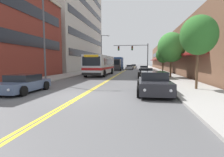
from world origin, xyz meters
name	(u,v)px	position (x,y,z in m)	size (l,w,h in m)	color
ground_plane	(126,70)	(0.00, 37.00, 0.00)	(240.00, 240.00, 0.00)	#565659
sidewalk_left	(99,69)	(-7.33, 37.00, 0.06)	(3.66, 106.00, 0.12)	#9E9B96
sidewalk_right	(154,70)	(7.33, 37.00, 0.06)	(3.66, 106.00, 0.12)	#9E9B96
centre_line	(126,70)	(0.00, 37.00, 0.00)	(0.34, 106.00, 0.01)	yellow
office_tower_left	(67,17)	(-15.40, 34.59, 13.91)	(12.08, 29.91, 27.83)	#BCB7AD
storefront_row_right	(179,55)	(13.39, 37.00, 3.80)	(9.10, 68.00, 7.61)	brown
city_bus	(101,64)	(-2.54, 16.89, 1.69)	(2.94, 10.99, 2.99)	silver
car_slate_blue_parked_left_near	(22,84)	(-4.33, 0.60, 0.56)	(2.20, 4.24, 1.19)	#475675
car_beige_parked_left_mid	(109,68)	(-4.27, 33.97, 0.65)	(2.07, 4.90, 1.42)	#BCAD89
car_red_parked_left_far	(102,69)	(-4.32, 26.66, 0.62)	(2.03, 4.86, 1.29)	maroon
car_charcoal_parked_right_foreground	(154,83)	(4.34, 1.41, 0.65)	(2.12, 4.71, 1.40)	#232328
car_black_parked_right_mid	(146,73)	(4.31, 13.28, 0.59)	(2.12, 4.23, 1.26)	black
car_navy_parked_right_far	(144,69)	(4.42, 27.59, 0.58)	(2.01, 4.59, 1.27)	#19234C
car_silver_moving_lead	(130,67)	(0.77, 39.78, 0.60)	(2.10, 4.83, 1.28)	#B7B7BC
car_champagne_moving_second	(133,67)	(1.55, 47.82, 0.57)	(2.09, 4.25, 1.23)	beige
car_white_moving_third	(134,66)	(1.51, 55.75, 0.61)	(2.04, 4.34, 1.29)	white
box_truck	(117,63)	(-2.18, 35.35, 1.70)	(2.72, 8.02, 3.31)	#38383D
traffic_signal_mast	(135,51)	(2.58, 27.74, 4.29)	(7.35, 0.38, 5.95)	#47474C
street_lamp_left_near	(46,27)	(-5.04, 5.27, 5.21)	(2.15, 0.28, 8.92)	#47474C
street_lamp_left_far	(103,50)	(-5.05, 30.31, 4.88)	(2.02, 0.28, 8.32)	#47474C
street_tree_right_near	(199,35)	(7.42, 3.06, 3.86)	(2.48, 2.48, 5.11)	brown
street_tree_right_mid	(171,47)	(7.35, 12.91, 3.86)	(3.36, 3.36, 5.60)	brown
street_tree_right_far	(163,55)	(7.64, 22.53, 3.30)	(2.54, 2.54, 4.58)	brown
fire_hydrant	(160,74)	(5.95, 11.46, 0.58)	(0.34, 0.26, 0.92)	yellow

